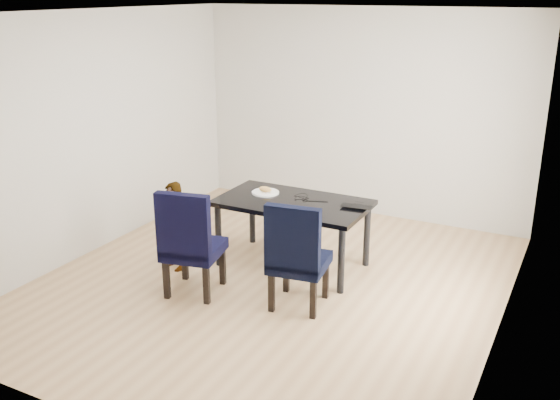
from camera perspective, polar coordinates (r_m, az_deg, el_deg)
The scene contains 14 objects.
floor at distance 6.54m, azimuth -0.81°, elevation -7.61°, with size 4.50×5.00×0.01m, color tan.
ceiling at distance 5.86m, azimuth -0.94°, elevation 16.84°, with size 4.50×5.00×0.01m, color white.
wall_back at distance 8.30m, azimuth 7.41°, elevation 7.86°, with size 4.50×0.01×2.70m, color beige.
wall_front at distance 4.14m, azimuth -17.52°, elevation -4.19°, with size 4.50×0.01×2.70m, color white.
wall_left at distance 7.37m, azimuth -16.59°, elevation 5.85°, with size 0.01×5.00×2.70m, color white.
wall_right at distance 5.41m, azimuth 20.67°, elevation 0.86°, with size 0.01×5.00×2.70m, color silver.
dining_table at distance 6.79m, azimuth 1.17°, elevation -3.07°, with size 1.60×0.90×0.75m, color black.
chair_left at distance 6.21m, azimuth -7.90°, elevation -3.66°, with size 0.53×0.55×1.10m, color black.
chair_right at distance 5.90m, azimuth 1.80°, elevation -4.88°, with size 0.52×0.54×1.07m, color black.
child at distance 6.78m, azimuth -9.65°, elevation -2.38°, with size 0.36×0.23×0.97m, color #E44D13.
plate at distance 6.91m, azimuth -1.34°, elevation 0.69°, with size 0.30×0.30×0.02m, color white.
sandwich at distance 6.89m, azimuth -1.36°, elevation 0.99°, with size 0.15×0.07×0.06m, color #C48F46.
laptop at distance 6.52m, azimuth 7.08°, elevation -0.52°, with size 0.32×0.20×0.03m, color black.
cable_tangle at distance 6.70m, azimuth 1.93°, elevation 0.05°, with size 0.14×0.14×0.01m, color black.
Camera 1 is at (2.78, -5.16, 2.91)m, focal length 40.00 mm.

